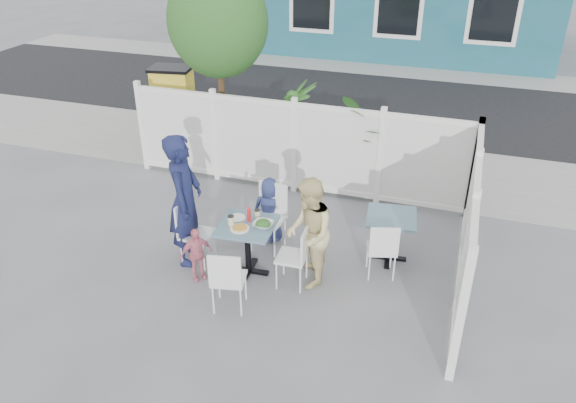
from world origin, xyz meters
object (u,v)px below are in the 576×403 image
(woman, at_px, (309,233))
(boy, at_px, (270,210))
(chair_left, at_px, (192,228))
(chair_back, at_px, (270,212))
(spare_table, at_px, (391,226))
(main_table, at_px, (247,235))
(utility_cabinet, at_px, (174,104))
(toddler, at_px, (196,254))
(man, at_px, (185,200))
(chair_right, at_px, (297,252))
(chair_near, at_px, (227,277))

(woman, relative_size, boy, 1.50)
(chair_left, distance_m, chair_back, 1.14)
(chair_back, bearing_deg, spare_table, -168.11)
(main_table, distance_m, chair_back, 0.73)
(utility_cabinet, height_order, toddler, utility_cabinet)
(spare_table, xyz_separation_m, man, (-2.67, -0.86, 0.40))
(man, bearing_deg, boy, -61.76)
(chair_right, bearing_deg, chair_back, 37.47)
(main_table, xyz_separation_m, woman, (0.83, 0.06, 0.16))
(spare_table, distance_m, woman, 1.28)
(chair_back, bearing_deg, chair_left, 44.87)
(utility_cabinet, xyz_separation_m, chair_near, (3.34, -4.92, -0.20))
(chair_back, bearing_deg, chair_right, 135.71)
(woman, bearing_deg, spare_table, 112.45)
(main_table, height_order, toddler, toddler)
(utility_cabinet, height_order, spare_table, utility_cabinet)
(main_table, distance_m, woman, 0.85)
(spare_table, xyz_separation_m, chair_back, (-1.70, -0.18, 0.02))
(utility_cabinet, height_order, chair_back, utility_cabinet)
(boy, bearing_deg, main_table, 74.10)
(spare_table, bearing_deg, chair_left, -160.84)
(main_table, xyz_separation_m, chair_right, (0.71, -0.06, -0.08))
(main_table, relative_size, man, 0.40)
(spare_table, bearing_deg, main_table, -152.60)
(utility_cabinet, height_order, man, man)
(utility_cabinet, xyz_separation_m, spare_table, (5.03, -3.17, -0.17))
(chair_near, bearing_deg, spare_table, 34.17)
(main_table, height_order, boy, boy)
(man, height_order, toddler, man)
(woman, bearing_deg, chair_near, -60.64)
(utility_cabinet, height_order, chair_left, utility_cabinet)
(chair_left, xyz_separation_m, woman, (1.66, 0.05, 0.21))
(toddler, bearing_deg, chair_right, -36.24)
(utility_cabinet, distance_m, chair_near, 5.95)
(chair_left, height_order, man, man)
(chair_left, distance_m, chair_right, 1.54)
(main_table, bearing_deg, woman, 4.06)
(chair_left, distance_m, boy, 1.19)
(spare_table, height_order, toddler, toddler)
(chair_back, distance_m, woman, 1.04)
(chair_back, distance_m, toddler, 1.27)
(chair_left, relative_size, woman, 0.62)
(chair_back, distance_m, chair_near, 1.56)
(chair_left, relative_size, toddler, 1.21)
(boy, distance_m, toddler, 1.36)
(chair_back, bearing_deg, toddler, 64.49)
(chair_back, relative_size, boy, 0.97)
(chair_back, relative_size, chair_near, 1.10)
(spare_table, relative_size, toddler, 0.96)
(spare_table, xyz_separation_m, chair_right, (-1.04, -0.97, -0.04))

